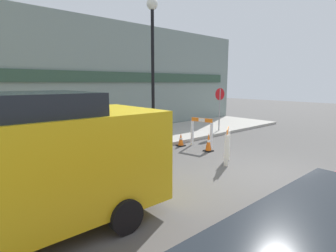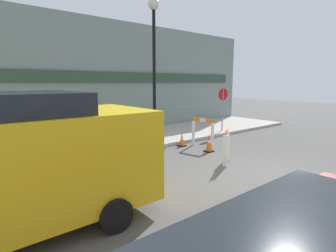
% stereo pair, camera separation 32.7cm
% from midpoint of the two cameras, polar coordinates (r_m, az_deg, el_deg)
% --- Properties ---
extents(ground_plane, '(60.00, 60.00, 0.00)m').
position_cam_midpoint_polar(ground_plane, '(7.72, 23.02, -10.48)').
color(ground_plane, '#565451').
extents(sidewalk_slab, '(18.00, 3.80, 0.13)m').
position_cam_midpoint_polar(sidewalk_slab, '(11.94, -5.07, -2.52)').
color(sidewalk_slab, '#ADA89E').
rests_on(sidewalk_slab, ground_plane).
extents(storefront_facade, '(18.00, 0.22, 5.50)m').
position_cam_midpoint_polar(storefront_facade, '(13.37, -10.04, 10.23)').
color(storefront_facade, gray).
rests_on(storefront_facade, ground_plane).
extents(streetlamp_post, '(0.44, 0.44, 5.61)m').
position_cam_midpoint_polar(streetlamp_post, '(10.82, -2.16, 15.73)').
color(streetlamp_post, black).
rests_on(streetlamp_post, sidewalk_slab).
extents(stop_sign, '(0.60, 0.10, 2.13)m').
position_cam_midpoint_polar(stop_sign, '(13.40, 12.54, 5.05)').
color(stop_sign, gray).
rests_on(stop_sign, sidewalk_slab).
extents(barricade_0, '(0.68, 0.50, 1.13)m').
position_cam_midpoint_polar(barricade_0, '(8.45, 13.67, -4.10)').
color(barricade_0, white).
rests_on(barricade_0, ground_plane).
extents(barricade_1, '(0.33, 0.93, 1.15)m').
position_cam_midpoint_polar(barricade_1, '(10.48, 8.44, -1.15)').
color(barricade_1, white).
rests_on(barricade_1, ground_plane).
extents(barricade_2, '(0.79, 0.54, 1.04)m').
position_cam_midpoint_polar(barricade_2, '(9.42, -5.16, -2.69)').
color(barricade_2, white).
rests_on(barricade_2, ground_plane).
extents(barricade_3, '(0.18, 0.79, 1.03)m').
position_cam_midpoint_polar(barricade_3, '(7.73, -4.33, -5.42)').
color(barricade_3, white).
rests_on(barricade_3, ground_plane).
extents(traffic_cone_0, '(0.30, 0.30, 0.54)m').
position_cam_midpoint_polar(traffic_cone_0, '(10.05, -0.90, -3.64)').
color(traffic_cone_0, black).
rests_on(traffic_cone_0, ground_plane).
extents(traffic_cone_1, '(0.30, 0.30, 0.70)m').
position_cam_midpoint_polar(traffic_cone_1, '(9.10, -9.54, -4.64)').
color(traffic_cone_1, black).
rests_on(traffic_cone_1, ground_plane).
extents(traffic_cone_2, '(0.30, 0.30, 0.69)m').
position_cam_midpoint_polar(traffic_cone_2, '(9.82, 9.85, -3.65)').
color(traffic_cone_2, black).
rests_on(traffic_cone_2, ground_plane).
extents(traffic_cone_3, '(0.30, 0.30, 0.53)m').
position_cam_midpoint_polar(traffic_cone_3, '(10.56, 3.92, -3.05)').
color(traffic_cone_3, black).
rests_on(traffic_cone_3, ground_plane).
extents(person_worker, '(0.31, 0.31, 1.70)m').
position_cam_midpoint_polar(person_worker, '(7.62, -10.45, -2.90)').
color(person_worker, '#33333D').
rests_on(person_worker, ground_plane).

